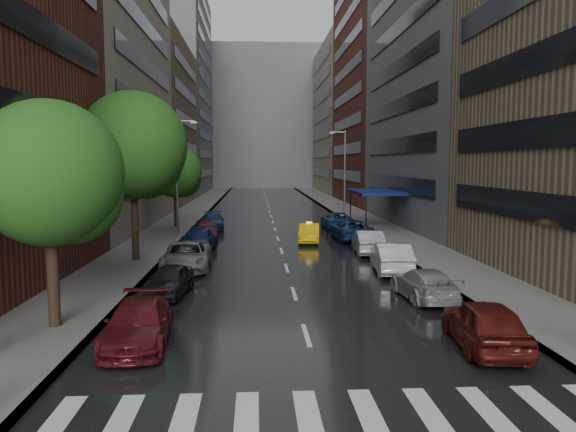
# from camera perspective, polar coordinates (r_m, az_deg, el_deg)

# --- Properties ---
(ground) EXTENTS (220.00, 220.00, 0.00)m
(ground) POSITION_cam_1_polar(r_m,az_deg,el_deg) (15.43, 3.28, -16.47)
(ground) COLOR gray
(ground) RESTS_ON ground
(road) EXTENTS (14.00, 140.00, 0.01)m
(road) POSITION_cam_1_polar(r_m,az_deg,el_deg) (64.50, -1.82, 0.34)
(road) COLOR black
(road) RESTS_ON ground
(sidewalk_left) EXTENTS (4.00, 140.00, 0.15)m
(sidewalk_left) POSITION_cam_1_polar(r_m,az_deg,el_deg) (64.88, -9.79, 0.35)
(sidewalk_left) COLOR gray
(sidewalk_left) RESTS_ON ground
(sidewalk_right) EXTENTS (4.00, 140.00, 0.15)m
(sidewalk_right) POSITION_cam_1_polar(r_m,az_deg,el_deg) (65.35, 6.09, 0.44)
(sidewalk_right) COLOR gray
(sidewalk_right) RESTS_ON ground
(crosswalk) EXTENTS (13.15, 2.80, 0.01)m
(crosswalk) POSITION_cam_1_polar(r_m,az_deg,el_deg) (13.63, 5.19, -19.50)
(crosswalk) COLOR silver
(crosswalk) RESTS_ON ground
(buildings_left) EXTENTS (8.00, 108.00, 38.00)m
(buildings_left) POSITION_cam_1_polar(r_m,az_deg,el_deg) (74.91, -13.91, 13.15)
(buildings_left) COLOR maroon
(buildings_left) RESTS_ON ground
(buildings_right) EXTENTS (8.05, 109.10, 36.00)m
(buildings_right) POSITION_cam_1_polar(r_m,az_deg,el_deg) (73.44, 10.07, 12.63)
(buildings_right) COLOR #937A5B
(buildings_right) RESTS_ON ground
(building_far) EXTENTS (40.00, 14.00, 32.00)m
(building_far) POSITION_cam_1_polar(r_m,az_deg,el_deg) (132.62, -2.63, 9.88)
(building_far) COLOR slate
(building_far) RESTS_ON ground
(tree_near) EXTENTS (4.94, 4.94, 7.88)m
(tree_near) POSITION_cam_1_polar(r_m,az_deg,el_deg) (20.52, -23.11, 3.99)
(tree_near) COLOR #382619
(tree_near) RESTS_ON ground
(tree_mid) EXTENTS (6.15, 6.15, 9.80)m
(tree_mid) POSITION_cam_1_polar(r_m,az_deg,el_deg) (33.22, -15.47, 6.90)
(tree_mid) COLOR #382619
(tree_mid) RESTS_ON ground
(tree_far) EXTENTS (4.57, 4.57, 7.28)m
(tree_far) POSITION_cam_1_polar(r_m,az_deg,el_deg) (49.68, -11.37, 4.45)
(tree_far) COLOR #382619
(tree_far) RESTS_ON ground
(taxi) EXTENTS (1.89, 4.27, 1.36)m
(taxi) POSITION_cam_1_polar(r_m,az_deg,el_deg) (40.44, 2.16, -1.76)
(taxi) COLOR #E2AE0B
(taxi) RESTS_ON ground
(parked_cars_left) EXTENTS (2.65, 35.86, 1.49)m
(parked_cars_left) POSITION_cam_1_polar(r_m,az_deg,el_deg) (33.94, -9.60, -3.18)
(parked_cars_left) COLOR #531017
(parked_cars_left) RESTS_ON ground
(parked_cars_right) EXTENTS (2.80, 36.58, 1.60)m
(parked_cars_right) POSITION_cam_1_polar(r_m,az_deg,el_deg) (34.98, 8.39, -2.83)
(parked_cars_right) COLOR #521410
(parked_cars_right) RESTS_ON ground
(street_lamp_left) EXTENTS (1.74, 0.22, 9.00)m
(street_lamp_left) POSITION_cam_1_polar(r_m,az_deg,el_deg) (44.64, -11.14, 4.24)
(street_lamp_left) COLOR gray
(street_lamp_left) RESTS_ON sidewalk_left
(street_lamp_right) EXTENTS (1.74, 0.22, 9.00)m
(street_lamp_right) POSITION_cam_1_polar(r_m,az_deg,el_deg) (59.96, 5.71, 4.60)
(street_lamp_right) COLOR gray
(street_lamp_right) RESTS_ON sidewalk_right
(awning) EXTENTS (4.00, 8.00, 3.12)m
(awning) POSITION_cam_1_polar(r_m,az_deg,el_deg) (50.43, 8.89, 2.41)
(awning) COLOR navy
(awning) RESTS_ON sidewalk_right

